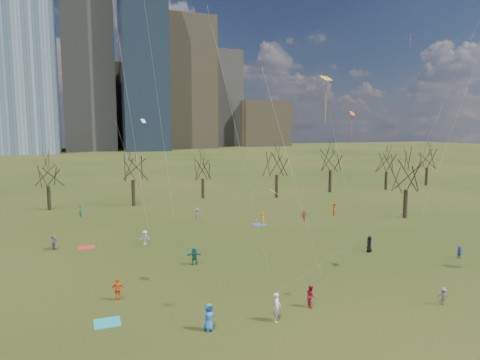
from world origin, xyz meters
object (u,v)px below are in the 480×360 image
object	(u,v)px
blanket_navy	(259,224)
person_1	(277,307)
person_4	(118,289)
person_0	(209,317)
blanket_teal	(107,323)
person_2	(311,296)
blanket_crimson	(87,248)

from	to	relation	value
blanket_navy	person_1	bearing A→B (deg)	-111.07
blanket_navy	person_4	xyz separation A→B (m)	(-18.72, -18.05, 0.77)
person_0	person_4	xyz separation A→B (m)	(-4.71, 6.66, -0.06)
person_0	person_4	world-z (taller)	person_0
blanket_teal	person_0	size ratio (longest dim) A/B	0.95
person_1	person_4	xyz separation A→B (m)	(-9.08, 6.96, -0.13)
person_0	person_2	distance (m)	7.54
blanket_teal	person_4	world-z (taller)	person_4
blanket_teal	person_2	size ratio (longest dim) A/B	1.04
blanket_crimson	person_1	size ratio (longest dim) A/B	0.87
blanket_crimson	blanket_navy	bearing A→B (deg)	9.11
blanket_teal	blanket_crimson	world-z (taller)	same
blanket_teal	person_2	world-z (taller)	person_2
person_0	blanket_crimson	bearing A→B (deg)	95.18
blanket_teal	person_4	xyz separation A→B (m)	(0.96, 3.43, 0.77)
person_0	person_1	size ratio (longest dim) A/B	0.92
person_2	blanket_teal	bearing A→B (deg)	96.54
blanket_teal	blanket_navy	bearing A→B (deg)	47.51
blanket_navy	person_0	distance (m)	28.42
person_0	person_2	size ratio (longest dim) A/B	1.10
blanket_navy	blanket_crimson	bearing A→B (deg)	-170.89
blanket_navy	blanket_crimson	size ratio (longest dim) A/B	1.00
person_2	blanket_navy	bearing A→B (deg)	1.59
person_0	person_4	bearing A→B (deg)	113.54
person_0	person_4	distance (m)	8.16
blanket_navy	person_0	bearing A→B (deg)	-119.54
blanket_navy	person_1	xyz separation A→B (m)	(-9.64, -25.01, 0.90)
person_2	person_0	bearing A→B (deg)	113.26
blanket_navy	blanket_crimson	world-z (taller)	same
blanket_teal	blanket_navy	world-z (taller)	same
blanket_teal	person_4	bearing A→B (deg)	74.33
blanket_navy	person_2	world-z (taller)	person_2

